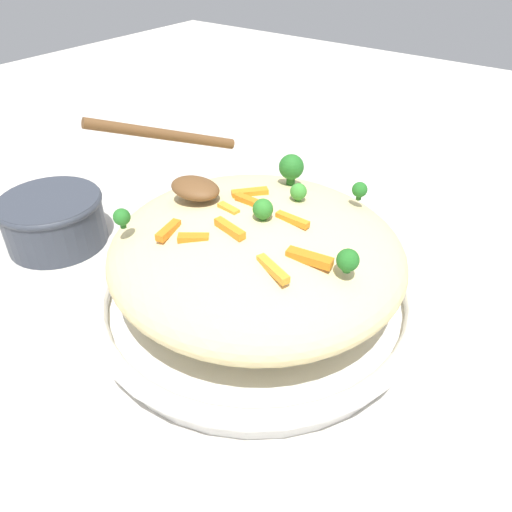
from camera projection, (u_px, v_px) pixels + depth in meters
The scene contains 20 objects.
ground_plane at pixel (256, 313), 0.56m from camera, with size 2.40×2.40×0.00m, color beige.
serving_bowl at pixel (256, 297), 0.55m from camera, with size 0.35×0.35×0.04m.
pasta_mound at pixel (256, 252), 0.51m from camera, with size 0.31×0.30×0.10m, color #DBC689.
carrot_piece_0 at pixel (252, 202), 0.50m from camera, with size 0.04×0.01×0.01m, color orange.
carrot_piece_1 at pixel (193, 238), 0.46m from camera, with size 0.03×0.01×0.01m, color orange.
carrot_piece_2 at pixel (309, 258), 0.43m from camera, with size 0.04×0.01×0.01m, color orange.
carrot_piece_3 at pixel (233, 230), 0.46m from camera, with size 0.04×0.01×0.01m, color orange.
carrot_piece_4 at pixel (168, 230), 0.47m from camera, with size 0.03×0.01×0.01m, color orange.
carrot_piece_5 at pixel (228, 209), 0.49m from camera, with size 0.03×0.01×0.01m, color orange.
carrot_piece_6 at pixel (250, 193), 0.52m from camera, with size 0.04×0.01×0.01m, color orange.
carrot_piece_7 at pixel (273, 269), 0.42m from camera, with size 0.04×0.01×0.01m, color orange.
carrot_piece_8 at pixel (292, 220), 0.47m from camera, with size 0.04×0.01×0.01m, color orange.
broccoli_floret_0 at pixel (263, 209), 0.47m from camera, with size 0.02×0.02×0.02m.
broccoli_floret_1 at pixel (360, 190), 0.52m from camera, with size 0.02×0.02×0.02m.
broccoli_floret_2 at pixel (291, 168), 0.54m from camera, with size 0.03×0.03×0.03m.
broccoli_floret_3 at pixel (348, 260), 0.42m from camera, with size 0.02×0.02×0.02m.
broccoli_floret_4 at pixel (122, 217), 0.47m from camera, with size 0.02×0.02×0.02m.
broccoli_floret_5 at pixel (298, 192), 0.51m from camera, with size 0.02×0.02×0.02m.
serving_spoon at pixel (183, 166), 0.53m from camera, with size 0.14×0.16×0.07m.
companion_bowl at pixel (53, 218), 0.66m from camera, with size 0.13×0.13×0.07m.
Camera 1 is at (-0.25, 0.34, 0.38)m, focal length 35.12 mm.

